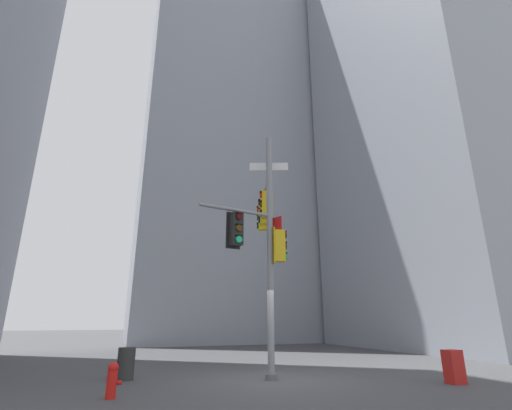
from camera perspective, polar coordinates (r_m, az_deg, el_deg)
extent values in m
plane|color=#474749|center=(11.61, 2.41, -25.48)|extent=(120.00, 120.00, 0.00)
cube|color=#9399A3|center=(34.84, 25.33, 21.56)|extent=(13.89, 13.89, 45.20)
cube|color=#9399A3|center=(38.32, -5.24, 10.84)|extent=(15.00, 15.00, 39.40)
cylinder|color=gray|center=(11.70, 2.17, -6.54)|extent=(0.20, 0.20, 7.68)
cylinder|color=#595B5E|center=(11.60, 2.41, -25.09)|extent=(0.36, 0.36, 0.16)
cylinder|color=gray|center=(13.92, 1.42, 1.80)|extent=(1.05, 3.21, 0.11)
cylinder|color=gray|center=(11.35, -3.07, -0.82)|extent=(2.41, 0.55, 0.11)
cube|color=gold|center=(13.27, 2.43, 0.04)|extent=(0.17, 0.47, 1.14)
cube|color=gold|center=(13.26, 1.62, 0.06)|extent=(0.42, 0.42, 1.00)
cylinder|color=red|center=(13.35, 0.75, 1.50)|extent=(0.11, 0.21, 0.20)
cube|color=black|center=(13.39, 0.72, 1.99)|extent=(0.13, 0.23, 0.02)
cylinder|color=#3C2C06|center=(13.24, 0.75, 0.07)|extent=(0.11, 0.21, 0.20)
cube|color=black|center=(13.28, 0.73, 0.57)|extent=(0.13, 0.23, 0.02)
cylinder|color=#06311C|center=(13.14, 0.76, -1.39)|extent=(0.11, 0.21, 0.20)
cube|color=black|center=(13.18, 0.73, -0.88)|extent=(0.13, 0.23, 0.02)
cube|color=gold|center=(14.14, 2.07, -1.06)|extent=(0.17, 0.47, 1.14)
cube|color=gold|center=(14.13, 1.30, -1.05)|extent=(0.42, 0.42, 1.00)
cylinder|color=#360605|center=(14.22, 0.49, 0.32)|extent=(0.11, 0.21, 0.20)
cube|color=black|center=(14.25, 0.46, 0.78)|extent=(0.13, 0.23, 0.02)
cylinder|color=yellow|center=(14.11, 0.49, -1.04)|extent=(0.11, 0.21, 0.20)
cube|color=black|center=(14.15, 0.47, -0.57)|extent=(0.13, 0.23, 0.02)
cylinder|color=#06311C|center=(14.02, 0.50, -2.41)|extent=(0.11, 0.21, 0.20)
cube|color=black|center=(14.05, 0.47, -1.94)|extent=(0.13, 0.23, 0.02)
cube|color=yellow|center=(15.02, 1.75, -2.04)|extent=(0.17, 0.47, 1.14)
cube|color=yellow|center=(15.00, 1.03, -2.03)|extent=(0.42, 0.42, 1.00)
cylinder|color=red|center=(15.09, 0.26, -0.73)|extent=(0.11, 0.21, 0.20)
cube|color=black|center=(15.12, 0.24, -0.30)|extent=(0.13, 0.23, 0.02)
cylinder|color=#3C2C06|center=(14.99, 0.26, -2.02)|extent=(0.11, 0.21, 0.20)
cube|color=black|center=(15.02, 0.24, -1.57)|extent=(0.13, 0.23, 0.02)
cylinder|color=#06311C|center=(14.90, 0.27, -3.31)|extent=(0.11, 0.21, 0.20)
cube|color=black|center=(14.93, 0.24, -2.87)|extent=(0.13, 0.23, 0.02)
cube|color=black|center=(11.36, -3.56, -3.96)|extent=(0.48, 0.12, 1.14)
cube|color=black|center=(11.20, -3.12, -3.77)|extent=(0.40, 0.40, 1.00)
cylinder|color=#360605|center=(11.11, -2.61, -1.81)|extent=(0.21, 0.10, 0.20)
cube|color=black|center=(11.14, -2.59, -1.20)|extent=(0.23, 0.11, 0.02)
cylinder|color=#3C2C06|center=(11.03, -2.64, -3.56)|extent=(0.21, 0.10, 0.20)
cube|color=black|center=(11.05, -2.61, -2.95)|extent=(0.23, 0.11, 0.02)
cylinder|color=#19C672|center=(10.95, -2.66, -5.34)|extent=(0.21, 0.10, 0.20)
cube|color=black|center=(10.97, -2.64, -4.72)|extent=(0.23, 0.11, 0.02)
cube|color=gold|center=(11.73, 2.70, -6.34)|extent=(0.13, 0.47, 1.14)
cube|color=gold|center=(11.76, 3.62, -6.35)|extent=(0.41, 0.41, 1.00)
cylinder|color=#360605|center=(11.87, 4.54, -4.71)|extent=(0.10, 0.21, 0.20)
cube|color=black|center=(11.90, 4.55, -4.15)|extent=(0.12, 0.23, 0.02)
cylinder|color=#3C2C06|center=(11.80, 4.58, -6.37)|extent=(0.10, 0.21, 0.20)
cube|color=black|center=(11.83, 4.59, -5.80)|extent=(0.12, 0.23, 0.02)
cylinder|color=#19C672|center=(11.74, 4.62, -8.05)|extent=(0.10, 0.21, 0.20)
cube|color=black|center=(11.76, 4.63, -7.47)|extent=(0.12, 0.23, 0.02)
cube|color=white|center=(12.90, 2.00, 5.97)|extent=(1.25, 0.49, 0.28)
cube|color=#19479E|center=(12.90, 2.00, 5.97)|extent=(1.21, 0.48, 0.24)
cube|color=red|center=(11.98, 2.89, -3.82)|extent=(0.26, 0.60, 0.80)
cube|color=white|center=(11.98, 2.89, -3.82)|extent=(0.24, 0.56, 0.76)
cylinder|color=red|center=(9.54, -21.47, -24.46)|extent=(0.22, 0.22, 0.57)
sphere|color=red|center=(9.49, -21.23, -22.41)|extent=(0.23, 0.23, 0.23)
cylinder|color=red|center=(9.53, -20.40, -24.39)|extent=(0.10, 0.09, 0.09)
cube|color=red|center=(12.16, 28.29, -21.18)|extent=(0.44, 0.36, 0.86)
cube|color=black|center=(12.31, 28.92, -20.21)|extent=(0.01, 0.29, 0.31)
cylinder|color=#2D2D2D|center=(12.12, -19.52, -22.16)|extent=(0.49, 0.49, 0.87)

